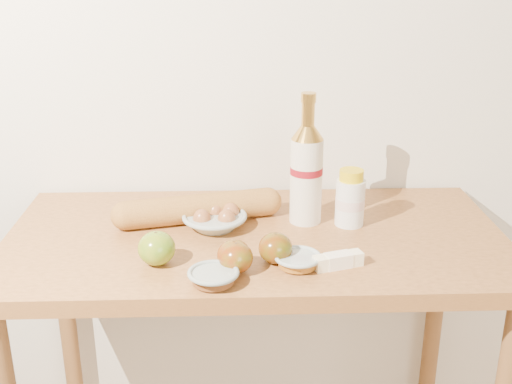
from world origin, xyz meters
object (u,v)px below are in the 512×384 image
at_px(baguette, 198,208).
at_px(egg_bowl, 215,219).
at_px(cream_bottle, 350,199).
at_px(bourbon_bottle, 306,171).
at_px(table, 256,279).

bearing_deg(baguette, egg_bowl, -55.77).
bearing_deg(egg_bowl, baguette, 137.23).
bearing_deg(egg_bowl, cream_bottle, 1.57).
distance_m(egg_bowl, baguette, 0.06).
bearing_deg(baguette, bourbon_bottle, -14.23).
bearing_deg(baguette, table, -42.90).
bearing_deg(table, egg_bowl, 156.79).
bearing_deg(table, baguette, 150.10).
height_order(table, baguette, baguette).
distance_m(table, baguette, 0.23).
relative_size(bourbon_bottle, egg_bowl, 2.00).
relative_size(table, cream_bottle, 8.39).
height_order(bourbon_bottle, cream_bottle, bourbon_bottle).
xyz_separation_m(cream_bottle, egg_bowl, (-0.33, -0.01, -0.04)).
xyz_separation_m(table, bourbon_bottle, (0.13, 0.07, 0.26)).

